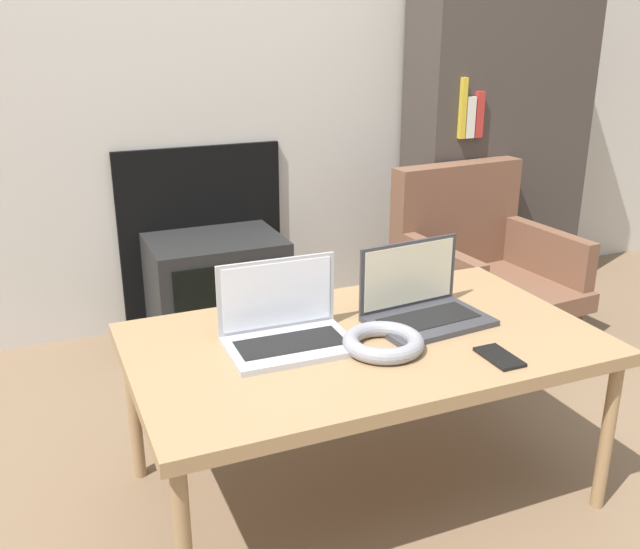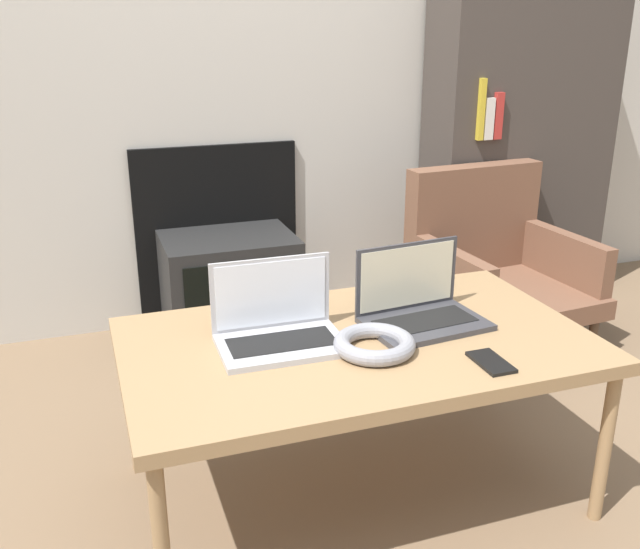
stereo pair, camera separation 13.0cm
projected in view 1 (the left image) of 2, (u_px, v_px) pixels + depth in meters
The scene contains 9 objects.
wall_back at pixel (210, 14), 2.82m from camera, with size 7.00×0.08×2.60m.
table at pixel (364, 349), 1.89m from camera, with size 1.22×0.72×0.48m.
laptop_left at pixel (285, 327), 1.83m from camera, with size 0.33×0.22×0.21m.
laptop_right at pixel (421, 304), 1.98m from camera, with size 0.34×0.24×0.21m.
headphones at pixel (383, 342), 1.80m from camera, with size 0.21×0.21×0.04m.
phone at pixel (499, 357), 1.76m from camera, with size 0.07×0.13×0.01m.
tv at pixel (217, 289), 2.94m from camera, with size 0.53×0.40×0.44m.
armchair at pixel (476, 256), 3.01m from camera, with size 0.66×0.65×0.69m.
bookshelf at pixel (495, 145), 3.32m from camera, with size 0.84×0.32×1.43m.
Camera 1 is at (-0.78, -1.20, 1.27)m, focal length 40.00 mm.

